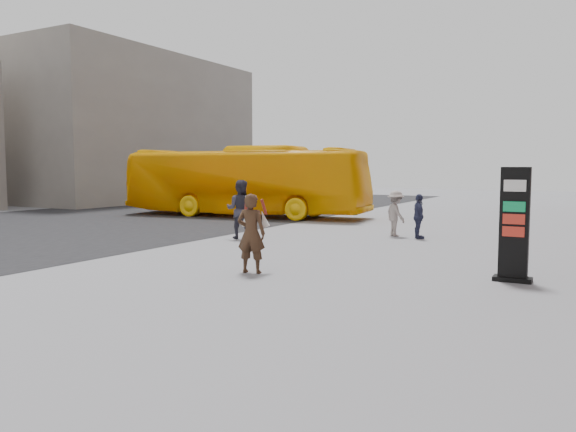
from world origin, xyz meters
The scene contains 9 objects.
ground centered at (0.00, 0.00, 0.00)m, with size 100.00×100.00×0.00m, color #9E9EA3.
road centered at (-13.00, 5.00, 0.00)m, with size 16.00×60.00×0.01m, color black.
bg_building_far centered at (-24.00, 20.00, 5.00)m, with size 10.00×18.00×10.00m, color gray.
info_pylon centered at (4.67, 2.00, 1.17)m, with size 0.75×0.38×2.34m.
woman centered at (-0.52, 0.18, 0.90)m, with size 0.76×0.72×1.76m.
bus centered at (-8.63, 12.17, 1.65)m, with size 2.77×11.86×3.30m, color #FDB504.
pedestrian_a centered at (-4.11, 5.07, 0.96)m, with size 0.93×0.73×1.92m, color #2F2D3A.
pedestrian_b centered at (0.15, 8.14, 0.77)m, with size 1.00×0.57×1.54m, color gray.
pedestrian_c centered at (1.02, 7.86, 0.73)m, with size 0.86×0.36×1.47m, color #303352.
Camera 1 is at (6.16, -10.16, 2.34)m, focal length 35.00 mm.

